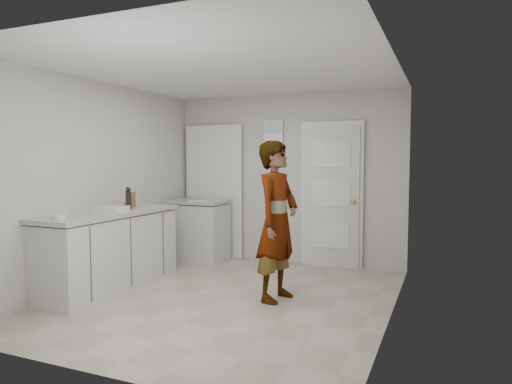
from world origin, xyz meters
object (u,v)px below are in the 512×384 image
at_px(oil_cruet_b, 128,198).
at_px(baking_dish, 111,209).
at_px(egg_bowl, 59,217).
at_px(oil_cruet_a, 129,199).
at_px(person, 277,221).
at_px(spice_jar, 126,206).
at_px(cake_mix_box, 135,199).

bearing_deg(oil_cruet_b, baking_dish, -83.72).
xyz_separation_m(oil_cruet_b, egg_bowl, (0.06, -1.18, -0.10)).
distance_m(oil_cruet_a, egg_bowl, 1.03).
relative_size(person, oil_cruet_a, 6.30).
relative_size(person, spice_jar, 20.32).
xyz_separation_m(person, oil_cruet_a, (-1.89, -0.12, 0.19)).
bearing_deg(egg_bowl, person, 30.24).
bearing_deg(baking_dish, oil_cruet_a, 64.90).
height_order(cake_mix_box, baking_dish, cake_mix_box).
xyz_separation_m(person, spice_jar, (-1.95, -0.10, 0.10)).
bearing_deg(cake_mix_box, egg_bowl, -70.63).
relative_size(oil_cruet_a, oil_cruet_b, 1.02).
distance_m(baking_dish, egg_bowl, 0.82).
height_order(person, egg_bowl, person).
bearing_deg(oil_cruet_b, oil_cruet_a, -49.38).
relative_size(cake_mix_box, oil_cruet_a, 0.71).
distance_m(person, cake_mix_box, 2.03).
height_order(cake_mix_box, oil_cruet_b, oil_cruet_b).
distance_m(spice_jar, oil_cruet_b, 0.18).
bearing_deg(oil_cruet_a, spice_jar, 160.64).
bearing_deg(spice_jar, person, 2.96).
xyz_separation_m(spice_jar, egg_bowl, (-0.01, -1.04, -0.02)).
distance_m(oil_cruet_a, baking_dish, 0.25).
height_order(cake_mix_box, oil_cruet_a, oil_cruet_a).
height_order(person, baking_dish, person).
bearing_deg(spice_jar, cake_mix_box, 104.20).
height_order(spice_jar, oil_cruet_a, oil_cruet_a).
bearing_deg(cake_mix_box, spice_jar, -58.86).
bearing_deg(oil_cruet_a, egg_bowl, -93.93).
distance_m(cake_mix_box, spice_jar, 0.27).
bearing_deg(person, cake_mix_box, 94.25).
relative_size(cake_mix_box, egg_bowl, 1.52).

